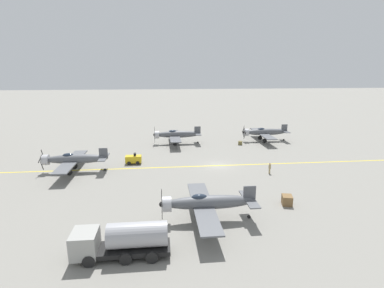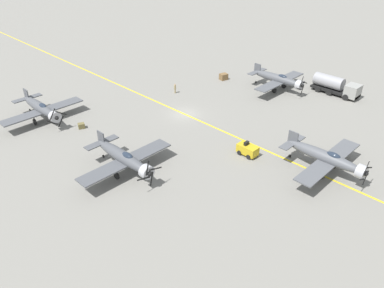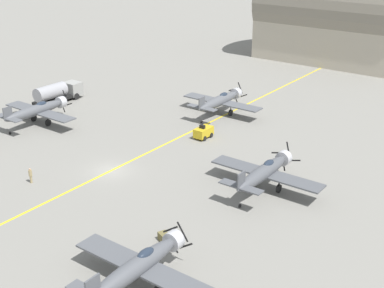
{
  "view_description": "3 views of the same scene",
  "coord_description": "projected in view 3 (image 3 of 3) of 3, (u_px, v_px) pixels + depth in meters",
  "views": [
    {
      "loc": [
        -45.95,
        9.15,
        15.23
      ],
      "look_at": [
        -0.51,
        4.38,
        3.88
      ],
      "focal_mm": 28.0,
      "sensor_mm": 36.0,
      "label": 1
    },
    {
      "loc": [
        35.74,
        36.77,
        25.34
      ],
      "look_at": [
        7.69,
        9.17,
        1.81
      ],
      "focal_mm": 35.0,
      "sensor_mm": 36.0,
      "label": 2
    },
    {
      "loc": [
        38.38,
        -36.96,
        25.02
      ],
      "look_at": [
        6.02,
        6.75,
        2.4
      ],
      "focal_mm": 50.0,
      "sensor_mm": 36.0,
      "label": 3
    }
  ],
  "objects": [
    {
      "name": "ground_plane",
      "position": [
        111.0,
        171.0,
        58.12
      ],
      "size": [
        400.0,
        400.0,
        0.0
      ],
      "primitive_type": "plane",
      "color": "gray"
    },
    {
      "name": "taxiway_stripe",
      "position": [
        111.0,
        171.0,
        58.12
      ],
      "size": [
        0.3,
        160.0,
        0.01
      ],
      "primitive_type": "cube",
      "color": "yellow",
      "rests_on": "ground"
    },
    {
      "name": "airplane_mid_left",
      "position": [
        37.0,
        110.0,
        70.74
      ],
      "size": [
        12.0,
        9.98,
        3.69
      ],
      "rotation": [
        0.0,
        0.0,
        0.31
      ],
      "color": "#56585D",
      "rests_on": "ground"
    },
    {
      "name": "airplane_mid_right",
      "position": [
        265.0,
        172.0,
        53.25
      ],
      "size": [
        12.0,
        9.98,
        3.76
      ],
      "rotation": [
        0.0,
        0.0,
        0.1
      ],
      "color": "#515358",
      "rests_on": "ground"
    },
    {
      "name": "airplane_far_center",
      "position": [
        221.0,
        101.0,
        74.47
      ],
      "size": [
        12.0,
        9.98,
        3.65
      ],
      "rotation": [
        0.0,
        0.0,
        -0.08
      ],
      "color": "#585A60",
      "rests_on": "ground"
    },
    {
      "name": "airplane_near_right",
      "position": [
        139.0,
        266.0,
        38.7
      ],
      "size": [
        12.0,
        9.98,
        3.65
      ],
      "rotation": [
        0.0,
        0.0,
        -0.05
      ],
      "color": "#53555A",
      "rests_on": "ground"
    },
    {
      "name": "fuel_tanker",
      "position": [
        58.0,
        92.0,
        79.74
      ],
      "size": [
        2.67,
        8.0,
        2.98
      ],
      "color": "black",
      "rests_on": "ground"
    },
    {
      "name": "tow_tractor",
      "position": [
        203.0,
        132.0,
        66.7
      ],
      "size": [
        1.57,
        2.6,
        1.79
      ],
      "color": "gold",
      "rests_on": "ground"
    },
    {
      "name": "ground_crew_walking",
      "position": [
        31.0,
        175.0,
        55.12
      ],
      "size": [
        0.36,
        0.36,
        1.65
      ],
      "color": "tan",
      "rests_on": "ground"
    },
    {
      "name": "supply_crate_mid_lane",
      "position": [
        164.0,
        237.0,
        45.25
      ],
      "size": [
        1.1,
        1.02,
        0.74
      ],
      "primitive_type": "cube",
      "rotation": [
        0.0,
        0.0,
        -0.38
      ],
      "color": "brown",
      "rests_on": "ground"
    },
    {
      "name": "hangar",
      "position": [
        339.0,
        15.0,
        101.54
      ],
      "size": [
        28.74,
        16.83,
        19.1
      ],
      "color": "#B2A893",
      "rests_on": "ground"
    }
  ]
}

